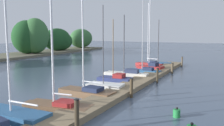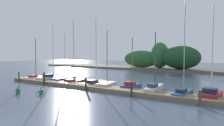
% 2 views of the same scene
% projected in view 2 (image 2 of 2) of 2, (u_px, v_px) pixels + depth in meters
% --- Properties ---
extents(dock_pier, '(30.91, 1.80, 0.35)m').
position_uv_depth(dock_pier, '(112.00, 89.00, 19.40)').
color(dock_pier, '#847051').
rests_on(dock_pier, ground).
extents(sailboat_0, '(1.77, 3.33, 5.90)m').
position_uv_depth(sailboat_0, '(35.00, 77.00, 27.67)').
color(sailboat_0, white).
rests_on(sailboat_0, ground).
extents(sailboat_1, '(2.08, 4.28, 7.81)m').
position_uv_depth(sailboat_1, '(52.00, 77.00, 26.80)').
color(sailboat_1, silver).
rests_on(sailboat_1, ground).
extents(sailboat_2, '(1.43, 3.85, 6.51)m').
position_uv_depth(sailboat_2, '(65.00, 79.00, 26.27)').
color(sailboat_2, '#285684').
rests_on(sailboat_2, ground).
extents(sailboat_3, '(1.74, 4.22, 7.75)m').
position_uv_depth(sailboat_3, '(73.00, 80.00, 24.33)').
color(sailboat_3, brown).
rests_on(sailboat_3, ground).
extents(sailboat_4, '(1.47, 4.25, 7.88)m').
position_uv_depth(sailboat_4, '(95.00, 82.00, 22.76)').
color(sailboat_4, brown).
rests_on(sailboat_4, ground).
extents(sailboat_5, '(1.57, 2.89, 6.25)m').
position_uv_depth(sailboat_5, '(107.00, 84.00, 21.43)').
color(sailboat_5, white).
rests_on(sailboat_5, ground).
extents(sailboat_6, '(1.46, 3.05, 5.41)m').
position_uv_depth(sailboat_6, '(132.00, 86.00, 20.39)').
color(sailboat_6, navy).
rests_on(sailboat_6, ground).
extents(sailboat_7, '(1.34, 4.38, 5.90)m').
position_uv_depth(sailboat_7, '(154.00, 88.00, 19.12)').
color(sailboat_7, silver).
rests_on(sailboat_7, ground).
extents(sailboat_8, '(1.18, 3.65, 8.25)m').
position_uv_depth(sailboat_8, '(183.00, 92.00, 16.97)').
color(sailboat_8, '#285684').
rests_on(sailboat_8, ground).
extents(sailboat_9, '(1.66, 3.03, 7.86)m').
position_uv_depth(sailboat_9, '(211.00, 94.00, 15.82)').
color(sailboat_9, maroon).
rests_on(sailboat_9, ground).
extents(mooring_piling_0, '(0.19, 0.19, 1.29)m').
position_uv_depth(mooring_piling_0, '(19.00, 77.00, 25.89)').
color(mooring_piling_0, brown).
rests_on(mooring_piling_0, ground).
extents(mooring_piling_1, '(0.24, 0.24, 1.50)m').
position_uv_depth(mooring_piling_1, '(44.00, 79.00, 23.02)').
color(mooring_piling_1, '#3D3323').
rests_on(mooring_piling_1, ground).
extents(mooring_piling_2, '(0.24, 0.24, 1.31)m').
position_uv_depth(mooring_piling_2, '(86.00, 84.00, 19.72)').
color(mooring_piling_2, '#4C3D28').
rests_on(mooring_piling_2, ground).
extents(mooring_piling_3, '(0.20, 0.20, 1.30)m').
position_uv_depth(mooring_piling_3, '(131.00, 89.00, 16.76)').
color(mooring_piling_3, '#3D3323').
rests_on(mooring_piling_3, ground).
extents(mooring_piling_4, '(0.29, 0.29, 1.09)m').
position_uv_depth(mooring_piling_4, '(200.00, 98.00, 13.90)').
color(mooring_piling_4, brown).
rests_on(mooring_piling_4, ground).
extents(channel_buoy_0, '(0.37, 0.37, 0.54)m').
position_uv_depth(channel_buoy_0, '(41.00, 91.00, 18.05)').
color(channel_buoy_0, '#23843D').
rests_on(channel_buoy_0, ground).
extents(channel_buoy_1, '(0.40, 0.40, 0.58)m').
position_uv_depth(channel_buoy_1, '(18.00, 91.00, 18.19)').
color(channel_buoy_1, '#23843D').
rests_on(channel_buoy_1, ground).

